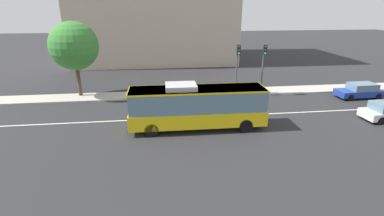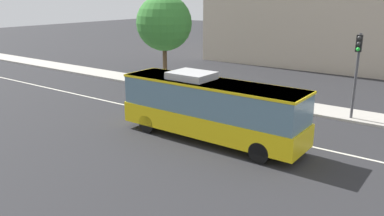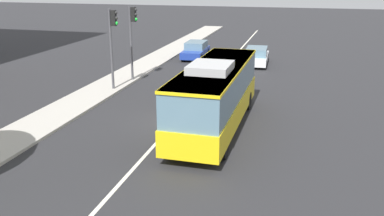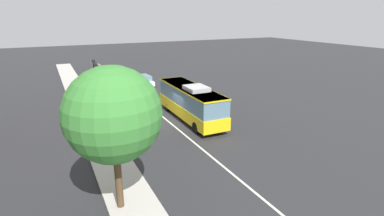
{
  "view_description": "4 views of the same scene",
  "coord_description": "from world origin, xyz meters",
  "px_view_note": "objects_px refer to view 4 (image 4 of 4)",
  "views": [
    {
      "loc": [
        -2.99,
        -21.51,
        8.77
      ],
      "look_at": [
        -0.53,
        -1.82,
        1.5
      ],
      "focal_mm": 26.42,
      "sensor_mm": 36.0,
      "label": 1
    },
    {
      "loc": [
        10.18,
        -18.13,
        7.27
      ],
      "look_at": [
        -0.98,
        -2.65,
        1.72
      ],
      "focal_mm": 36.29,
      "sensor_mm": 36.0,
      "label": 2
    },
    {
      "loc": [
        -19.15,
        -5.99,
        7.24
      ],
      "look_at": [
        -2.19,
        -1.5,
        1.6
      ],
      "focal_mm": 39.04,
      "sensor_mm": 36.0,
      "label": 3
    },
    {
      "loc": [
        -24.15,
        9.57,
        9.52
      ],
      "look_at": [
        -3.11,
        -0.83,
        2.13
      ],
      "focal_mm": 27.87,
      "sensor_mm": 36.0,
      "label": 4
    }
  ],
  "objects_px": {
    "transit_bus": "(191,101)",
    "sedan_blue": "(100,82)",
    "street_tree_kerbside_left": "(113,115)",
    "sedan_white": "(143,80)",
    "traffic_light_mid_block": "(95,80)",
    "traffic_light_near_corner": "(93,75)"
  },
  "relations": [
    {
      "from": "transit_bus",
      "to": "sedan_blue",
      "type": "relative_size",
      "value": 2.2
    },
    {
      "from": "sedan_blue",
      "to": "street_tree_kerbside_left",
      "type": "distance_m",
      "value": 28.43
    },
    {
      "from": "sedan_white",
      "to": "traffic_light_mid_block",
      "type": "xyz_separation_m",
      "value": [
        -10.52,
        7.91,
        2.84
      ]
    },
    {
      "from": "transit_bus",
      "to": "street_tree_kerbside_left",
      "type": "xyz_separation_m",
      "value": [
        -10.63,
        9.21,
        3.26
      ]
    },
    {
      "from": "sedan_white",
      "to": "traffic_light_near_corner",
      "type": "distance_m",
      "value": 11.38
    },
    {
      "from": "traffic_light_mid_block",
      "to": "street_tree_kerbside_left",
      "type": "bearing_deg",
      "value": -100.84
    },
    {
      "from": "sedan_white",
      "to": "traffic_light_near_corner",
      "type": "relative_size",
      "value": 0.88
    },
    {
      "from": "traffic_light_mid_block",
      "to": "sedan_blue",
      "type": "bearing_deg",
      "value": 74.05
    },
    {
      "from": "traffic_light_near_corner",
      "to": "sedan_blue",
      "type": "bearing_deg",
      "value": 79.07
    },
    {
      "from": "transit_bus",
      "to": "sedan_blue",
      "type": "distance_m",
      "value": 18.06
    },
    {
      "from": "sedan_blue",
      "to": "traffic_light_near_corner",
      "type": "height_order",
      "value": "traffic_light_near_corner"
    },
    {
      "from": "traffic_light_mid_block",
      "to": "traffic_light_near_corner",
      "type": "bearing_deg",
      "value": 79.18
    },
    {
      "from": "sedan_white",
      "to": "traffic_light_mid_block",
      "type": "bearing_deg",
      "value": 140.84
    },
    {
      "from": "sedan_blue",
      "to": "traffic_light_mid_block",
      "type": "distance_m",
      "value": 12.63
    },
    {
      "from": "traffic_light_near_corner",
      "to": "traffic_light_mid_block",
      "type": "bearing_deg",
      "value": -94.42
    },
    {
      "from": "sedan_white",
      "to": "street_tree_kerbside_left",
      "type": "xyz_separation_m",
      "value": [
        -26.27,
        9.45,
        4.35
      ]
    },
    {
      "from": "traffic_light_mid_block",
      "to": "street_tree_kerbside_left",
      "type": "distance_m",
      "value": 15.89
    },
    {
      "from": "traffic_light_near_corner",
      "to": "street_tree_kerbside_left",
      "type": "xyz_separation_m",
      "value": [
        -18.34,
        1.79,
        1.51
      ]
    },
    {
      "from": "traffic_light_mid_block",
      "to": "sedan_white",
      "type": "bearing_deg",
      "value": 47.81
    },
    {
      "from": "traffic_light_near_corner",
      "to": "sedan_white",
      "type": "bearing_deg",
      "value": 47.13
    },
    {
      "from": "street_tree_kerbside_left",
      "to": "sedan_white",
      "type": "bearing_deg",
      "value": -19.79
    },
    {
      "from": "sedan_blue",
      "to": "traffic_light_mid_block",
      "type": "bearing_deg",
      "value": -12.33
    }
  ]
}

